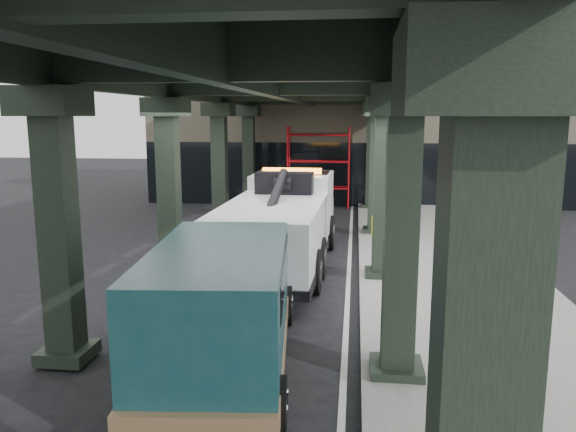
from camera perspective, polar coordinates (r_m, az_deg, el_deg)
The scene contains 8 objects.
ground at distance 14.09m, azimuth -0.95°, elevation -8.52°, with size 90.00×90.00×0.00m, color black.
sidewalk at distance 16.08m, azimuth 16.26°, elevation -6.29°, with size 5.00×40.00×0.15m, color gray.
lane_stripe at distance 15.88m, azimuth 6.17°, elevation -6.40°, with size 0.12×38.00×0.01m, color silver.
viaduct at distance 15.42m, azimuth -1.49°, elevation 13.67°, with size 7.40×32.00×6.40m.
building at distance 33.23m, azimuth 7.27°, elevation 9.16°, with size 22.00×10.00×8.00m, color #C6B793.
scaffolding at distance 28.03m, azimuth 3.13°, elevation 5.19°, with size 3.08×0.88×4.00m.
tow_truck at distance 16.71m, azimuth -0.55°, elevation -0.42°, with size 2.94×9.15×2.97m.
towed_van at distance 9.91m, azimuth -6.66°, elevation -8.96°, with size 2.81×6.03×2.37m.
Camera 1 is at (1.83, -13.23, 4.50)m, focal length 35.00 mm.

